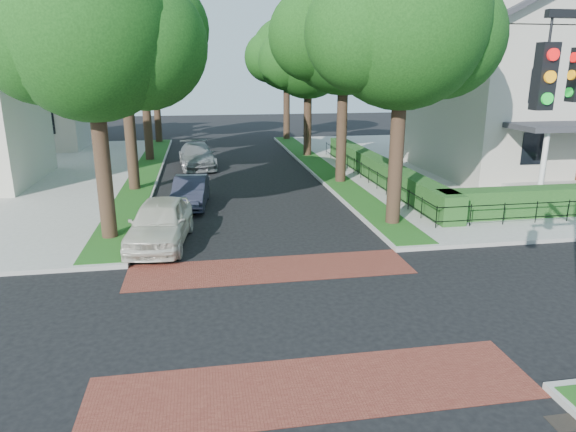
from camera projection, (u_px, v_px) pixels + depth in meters
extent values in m
plane|color=black|center=(287.00, 315.00, 13.33)|extent=(120.00, 120.00, 0.00)
cube|color=gray|center=(526.00, 162.00, 34.44)|extent=(30.00, 30.00, 0.15)
cube|color=maroon|center=(271.00, 269.00, 16.36)|extent=(9.00, 2.20, 0.01)
cube|color=maroon|center=(314.00, 388.00, 10.29)|extent=(9.00, 2.20, 0.01)
cube|color=black|center=(567.00, 422.00, 9.28)|extent=(0.65, 0.45, 0.01)
cube|color=#1A4714|center=(321.00, 167.00, 32.24)|extent=(1.60, 29.80, 0.02)
cube|color=#1A4714|center=(145.00, 173.00, 30.50)|extent=(1.60, 29.80, 0.02)
cylinder|color=black|center=(398.00, 131.00, 19.78)|extent=(0.56, 0.56, 7.35)
sphere|color=#11360E|center=(404.00, 24.00, 18.70)|extent=(6.20, 6.20, 6.20)
sphere|color=#11360E|center=(443.00, 37.00, 19.37)|extent=(4.65, 4.65, 4.65)
sphere|color=#11360E|center=(364.00, 32.00, 18.35)|extent=(4.34, 4.34, 4.34)
sphere|color=#11360E|center=(392.00, 14.00, 20.05)|extent=(4.03, 4.03, 4.03)
cylinder|color=black|center=(342.00, 110.00, 27.31)|extent=(0.56, 0.56, 7.70)
sphere|color=#11360E|center=(345.00, 29.00, 26.18)|extent=(6.60, 6.60, 6.60)
sphere|color=#11360E|center=(376.00, 38.00, 26.86)|extent=(4.95, 4.95, 4.95)
sphere|color=#11360E|center=(314.00, 35.00, 25.81)|extent=(4.62, 4.62, 4.62)
sphere|color=#11360E|center=(338.00, 22.00, 27.62)|extent=(4.29, 4.29, 4.29)
cylinder|color=black|center=(308.00, 108.00, 35.98)|extent=(0.56, 0.56, 6.65)
sphere|color=#11360E|center=(308.00, 56.00, 35.00)|extent=(5.80, 5.80, 5.80)
sphere|color=#11360E|center=(330.00, 62.00, 35.65)|extent=(4.35, 4.35, 4.35)
sphere|color=#11360E|center=(288.00, 60.00, 34.66)|extent=(4.06, 4.06, 4.06)
sphere|color=#11360E|center=(306.00, 49.00, 36.25)|extent=(3.77, 3.77, 3.77)
cylinder|color=black|center=(287.00, 98.00, 44.45)|extent=(0.56, 0.56, 7.00)
sphere|color=#11360E|center=(287.00, 54.00, 43.42)|extent=(6.00, 6.00, 6.00)
sphere|color=#11360E|center=(305.00, 59.00, 44.09)|extent=(4.50, 4.50, 4.50)
sphere|color=#11360E|center=(269.00, 57.00, 43.08)|extent=(4.20, 4.20, 4.20)
sphere|color=#11360E|center=(285.00, 48.00, 44.72)|extent=(3.90, 3.90, 3.90)
cylinder|color=black|center=(101.00, 143.00, 18.06)|extent=(0.56, 0.56, 7.00)
sphere|color=#11360E|center=(89.00, 31.00, 17.03)|extent=(6.00, 6.00, 6.00)
sphere|color=#11360E|center=(142.00, 45.00, 17.69)|extent=(4.50, 4.50, 4.50)
sphere|color=#11360E|center=(41.00, 40.00, 16.68)|extent=(4.20, 4.20, 4.20)
sphere|color=#11360E|center=(99.00, 19.00, 18.33)|extent=(3.90, 3.90, 3.90)
cylinder|color=black|center=(128.00, 110.00, 25.49)|extent=(0.56, 0.56, 8.05)
sphere|color=#11360E|center=(121.00, 19.00, 24.31)|extent=(6.40, 6.40, 6.40)
sphere|color=#11360E|center=(160.00, 28.00, 24.98)|extent=(4.80, 4.80, 4.80)
sphere|color=#11360E|center=(85.00, 25.00, 23.94)|extent=(4.48, 4.48, 4.48)
sphere|color=#11360E|center=(126.00, 11.00, 25.70)|extent=(4.16, 4.16, 4.16)
cylinder|color=black|center=(146.00, 108.00, 34.18)|extent=(0.56, 0.56, 6.86)
sphere|color=#11360E|center=(142.00, 51.00, 33.17)|extent=(5.60, 5.60, 5.60)
sphere|color=#11360E|center=(167.00, 58.00, 33.81)|extent=(4.20, 4.20, 4.20)
sphere|color=#11360E|center=(120.00, 56.00, 32.84)|extent=(3.92, 3.92, 3.92)
sphere|color=#11360E|center=(145.00, 44.00, 34.37)|extent=(3.64, 3.64, 3.64)
cylinder|color=black|center=(156.00, 99.00, 42.66)|extent=(0.56, 0.56, 7.14)
sphere|color=#11360E|center=(153.00, 51.00, 41.61)|extent=(6.20, 6.20, 6.20)
sphere|color=#11360E|center=(175.00, 56.00, 42.28)|extent=(4.65, 4.65, 4.65)
sphere|color=#11360E|center=(133.00, 55.00, 41.26)|extent=(4.34, 4.34, 4.34)
sphere|color=#11360E|center=(155.00, 45.00, 42.96)|extent=(4.03, 4.03, 4.03)
cube|color=#174218|center=(379.00, 169.00, 28.56)|extent=(1.00, 18.00, 1.20)
cube|color=#B4AFA2|center=(535.00, 104.00, 30.15)|extent=(12.00, 10.00, 8.00)
cylinder|color=white|center=(543.00, 164.00, 23.29)|extent=(0.24, 0.24, 3.00)
cube|color=#B4AFA2|center=(25.00, 105.00, 40.19)|extent=(9.00, 8.00, 6.50)
cube|color=maroon|center=(47.00, 36.00, 37.71)|extent=(0.80, 0.80, 3.64)
cube|color=black|center=(545.00, 77.00, 7.81)|extent=(0.28, 0.22, 1.00)
cylinder|color=red|center=(553.00, 54.00, 7.59)|extent=(0.18, 0.05, 0.18)
cylinder|color=orange|center=(550.00, 77.00, 7.68)|extent=(0.18, 0.05, 0.18)
cylinder|color=#0CB226|center=(547.00, 99.00, 7.77)|extent=(0.18, 0.05, 0.18)
cylinder|color=red|center=(574.00, 57.00, 9.61)|extent=(0.05, 0.18, 0.18)
cylinder|color=orange|center=(572.00, 75.00, 9.70)|extent=(0.05, 0.18, 0.18)
cylinder|color=#0CB226|center=(569.00, 92.00, 9.79)|extent=(0.05, 0.18, 0.18)
imported|color=beige|center=(160.00, 222.00, 18.46)|extent=(2.51, 5.07, 1.66)
imported|color=#222433|center=(191.00, 192.00, 23.66)|extent=(1.82, 4.28, 1.37)
imported|color=gray|center=(197.00, 156.00, 32.89)|extent=(2.58, 5.43, 1.53)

